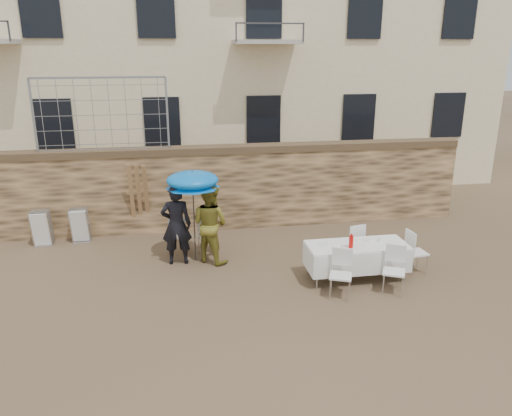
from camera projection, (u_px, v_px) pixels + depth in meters
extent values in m
plane|color=brown|center=(254.00, 319.00, 9.02)|extent=(80.00, 80.00, 0.00)
cube|color=olive|center=(224.00, 188.00, 13.38)|extent=(13.00, 0.50, 2.20)
imported|color=black|center=(176.00, 225.00, 11.11)|extent=(0.69, 0.47, 1.84)
imported|color=#A89D33|center=(210.00, 224.00, 11.23)|extent=(1.12, 1.09, 1.81)
cylinder|color=#3F3F44|center=(194.00, 225.00, 11.28)|extent=(0.03, 0.03, 1.74)
cone|color=blue|center=(193.00, 183.00, 10.98)|extent=(1.20, 1.20, 0.22)
cube|color=white|center=(357.00, 245.00, 10.41)|extent=(2.10, 0.85, 0.05)
cylinder|color=silver|center=(317.00, 272.00, 10.06)|extent=(0.04, 0.04, 0.74)
cylinder|color=silver|center=(406.00, 266.00, 10.35)|extent=(0.04, 0.04, 0.74)
cylinder|color=silver|center=(308.00, 259.00, 10.70)|extent=(0.04, 0.04, 0.74)
cylinder|color=silver|center=(392.00, 253.00, 11.00)|extent=(0.04, 0.04, 0.74)
cylinder|color=red|center=(351.00, 242.00, 10.19)|extent=(0.09, 0.09, 0.26)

